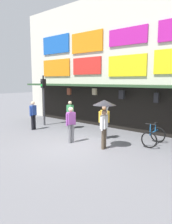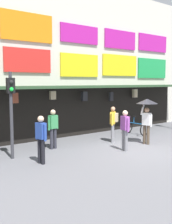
{
  "view_description": "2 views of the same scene",
  "coord_description": "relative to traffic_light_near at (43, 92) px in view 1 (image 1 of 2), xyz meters",
  "views": [
    {
      "loc": [
        6.24,
        -6.88,
        2.86
      ],
      "look_at": [
        -0.71,
        1.26,
        1.3
      ],
      "focal_mm": 34.42,
      "sensor_mm": 36.0,
      "label": 1
    },
    {
      "loc": [
        -8.72,
        -7.78,
        2.82
      ],
      "look_at": [
        -1.7,
        1.24,
        1.59
      ],
      "focal_mm": 44.29,
      "sensor_mm": 36.0,
      "label": 2
    }
  ],
  "objects": [
    {
      "name": "pedestrian_in_green",
      "position": [
        4.92,
        -0.21,
        -1.16
      ],
      "size": [
        0.48,
        0.47,
        1.68
      ],
      "color": "gray",
      "rests_on": "ground"
    },
    {
      "name": "bicycle_parked",
      "position": [
        7.21,
        0.4,
        -1.75
      ],
      "size": [
        0.78,
        1.2,
        1.05
      ],
      "color": "black",
      "rests_on": "ground"
    },
    {
      "name": "pedestrian_with_umbrella",
      "position": [
        5.81,
        -1.46,
        -0.5
      ],
      "size": [
        0.96,
        0.96,
        2.08
      ],
      "color": "brown",
      "rests_on": "ground"
    },
    {
      "name": "traffic_light_near",
      "position": [
        0.0,
        0.0,
        0.0
      ],
      "size": [
        0.31,
        0.34,
        3.2
      ],
      "color": "#38383D",
      "rests_on": "ground"
    },
    {
      "name": "pedestrian_in_blue",
      "position": [
        4.13,
        -1.73,
        -1.19
      ],
      "size": [
        0.29,
        0.52,
        1.68
      ],
      "color": "gray",
      "rests_on": "ground"
    },
    {
      "name": "pedestrian_in_purple",
      "position": [
        1.99,
        0.38,
        -1.19
      ],
      "size": [
        0.53,
        0.26,
        1.68
      ],
      "color": "#2D2D38",
      "rests_on": "ground"
    },
    {
      "name": "shopfront",
      "position": [
        4.73,
        2.78,
        1.82
      ],
      "size": [
        18.0,
        2.6,
        8.0
      ],
      "color": "beige",
      "rests_on": "ground"
    },
    {
      "name": "ground_plane",
      "position": [
        4.73,
        -1.79,
        -2.14
      ],
      "size": [
        80.0,
        80.0,
        0.0
      ],
      "primitive_type": "plane",
      "color": "slate"
    },
    {
      "name": "pedestrian_in_black",
      "position": [
        0.53,
        -1.23,
        -1.19
      ],
      "size": [
        0.28,
        0.52,
        1.68
      ],
      "color": "black",
      "rests_on": "ground"
    }
  ]
}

